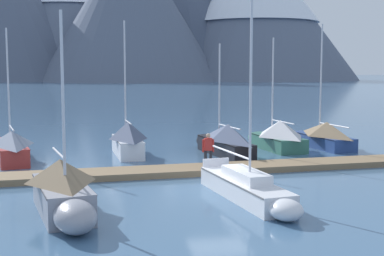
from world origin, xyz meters
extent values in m
plane|color=#426689|center=(0.00, 0.00, 0.00)|extent=(700.00, 700.00, 0.00)
cone|color=slate|center=(-11.44, 229.77, 29.01)|extent=(86.33, 86.33, 58.01)
cone|color=slate|center=(12.13, 194.77, 29.46)|extent=(71.44, 71.44, 58.92)
cone|color=#424C60|center=(36.37, 223.00, 27.83)|extent=(93.44, 93.44, 55.66)
cone|color=slate|center=(67.76, 207.82, 29.55)|extent=(88.23, 88.23, 59.10)
cube|color=#846B4C|center=(0.00, 4.00, 0.15)|extent=(22.17, 3.47, 0.30)
cylinder|color=#38383D|center=(0.06, 3.09, 0.12)|extent=(21.18, 1.56, 0.24)
cylinder|color=#38383D|center=(-0.06, 4.91, 0.12)|extent=(21.18, 1.56, 0.24)
cube|color=#B2332D|center=(-9.60, 9.49, 0.49)|extent=(2.57, 6.04, 0.98)
ellipsoid|color=#B2332D|center=(-10.25, 12.73, 0.49)|extent=(1.61, 2.29, 0.93)
cube|color=#501614|center=(-9.60, 9.49, 0.94)|extent=(2.58, 5.93, 0.06)
cylinder|color=silver|center=(-9.73, 10.11, 4.17)|extent=(0.10, 0.10, 6.39)
cylinder|color=silver|center=(-9.44, 8.66, 1.91)|extent=(0.66, 2.91, 0.08)
pyramid|color=slate|center=(-9.52, 9.06, 1.34)|extent=(2.58, 4.94, 0.72)
cube|color=#93939E|center=(-6.34, -2.48, 0.55)|extent=(2.37, 4.64, 1.10)
ellipsoid|color=#93939E|center=(-5.85, -5.00, 0.55)|extent=(1.69, 2.25, 1.04)
cube|color=#424247|center=(-6.34, -2.48, 1.06)|extent=(2.39, 4.56, 0.06)
cylinder|color=silver|center=(-6.20, -3.21, 4.07)|extent=(0.10, 0.10, 5.95)
cylinder|color=silver|center=(-6.46, -1.88, 2.08)|extent=(0.60, 2.67, 0.08)
pyramid|color=#7A664C|center=(-6.40, -2.16, 1.50)|extent=(2.45, 3.82, 0.81)
cube|color=white|center=(-3.10, 10.02, 0.51)|extent=(1.62, 4.63, 1.03)
ellipsoid|color=white|center=(-3.24, 12.51, 0.51)|extent=(1.23, 1.30, 0.97)
cube|color=slate|center=(-3.10, 10.02, 0.99)|extent=(1.65, 4.54, 0.06)
cylinder|color=silver|center=(-3.14, 10.78, 4.48)|extent=(0.10, 0.10, 6.91)
cylinder|color=silver|center=(-3.07, 9.55, 2.02)|extent=(0.22, 2.46, 0.08)
pyramid|color=#4C5670|center=(-3.08, 9.67, 1.53)|extent=(1.82, 3.73, 1.01)
cube|color=silver|center=(0.63, -1.56, 0.38)|extent=(2.21, 6.37, 0.77)
ellipsoid|color=silver|center=(1.10, -4.89, 0.38)|extent=(1.33, 1.53, 0.73)
cube|color=slate|center=(0.63, -1.56, 0.73)|extent=(2.24, 6.25, 0.06)
cylinder|color=silver|center=(0.70, -2.06, 4.28)|extent=(0.10, 0.10, 7.03)
cylinder|color=silver|center=(0.43, -0.16, 1.65)|extent=(0.62, 3.82, 0.08)
cube|color=white|center=(0.65, -1.72, 0.97)|extent=(1.33, 2.91, 0.40)
cube|color=silver|center=(0.20, 1.45, 0.95)|extent=(1.22, 0.27, 0.36)
cube|color=black|center=(2.56, 8.90, 0.47)|extent=(2.23, 5.81, 0.94)
ellipsoid|color=black|center=(2.07, 11.97, 0.47)|extent=(1.39, 1.76, 0.90)
cube|color=black|center=(2.56, 8.90, 0.90)|extent=(2.25, 5.70, 0.06)
cylinder|color=silver|center=(2.42, 9.80, 3.77)|extent=(0.10, 0.10, 5.65)
cylinder|color=silver|center=(2.65, 8.32, 1.76)|extent=(0.55, 2.97, 0.08)
pyramid|color=#4C5670|center=(2.63, 8.48, 1.43)|extent=(2.29, 4.73, 0.97)
cube|color=#336B56|center=(6.41, 10.52, 0.43)|extent=(2.39, 4.81, 0.87)
ellipsoid|color=#336B56|center=(6.09, 13.14, 0.43)|extent=(1.78, 2.05, 0.83)
cube|color=#163027|center=(6.41, 10.52, 0.83)|extent=(2.41, 4.72, 0.06)
cylinder|color=silver|center=(6.31, 11.33, 3.97)|extent=(0.10, 0.10, 6.19)
cylinder|color=silver|center=(6.49, 9.89, 1.82)|extent=(0.43, 2.89, 0.08)
pyramid|color=silver|center=(6.45, 10.18, 1.39)|extent=(2.52, 3.92, 1.04)
cube|color=navy|center=(9.61, 10.74, 0.42)|extent=(2.34, 5.32, 0.83)
ellipsoid|color=navy|center=(9.24, 13.51, 0.42)|extent=(1.58, 1.46, 0.79)
cube|color=#121D39|center=(9.61, 10.74, 0.79)|extent=(2.36, 5.22, 0.06)
cylinder|color=silver|center=(9.55, 11.20, 4.40)|extent=(0.10, 0.10, 7.13)
cylinder|color=silver|center=(9.76, 9.60, 1.57)|extent=(0.51, 3.21, 0.08)
pyramid|color=#7A664C|center=(9.66, 10.36, 1.27)|extent=(2.45, 4.33, 0.88)
cylinder|color=#232328|center=(0.20, 3.60, 0.73)|extent=(0.14, 0.14, 0.86)
cylinder|color=#232328|center=(0.46, 3.59, 0.73)|extent=(0.14, 0.14, 0.86)
cube|color=#B22823|center=(0.33, 3.59, 1.46)|extent=(0.39, 0.23, 0.60)
sphere|color=tan|center=(0.33, 3.59, 1.88)|extent=(0.22, 0.22, 0.22)
cylinder|color=#B22823|center=(0.08, 3.60, 1.39)|extent=(0.09, 0.09, 0.62)
cylinder|color=#B22823|center=(0.58, 3.59, 1.39)|extent=(0.09, 0.09, 0.62)
camera|label=1|loc=(-5.42, -21.82, 5.15)|focal=50.75mm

